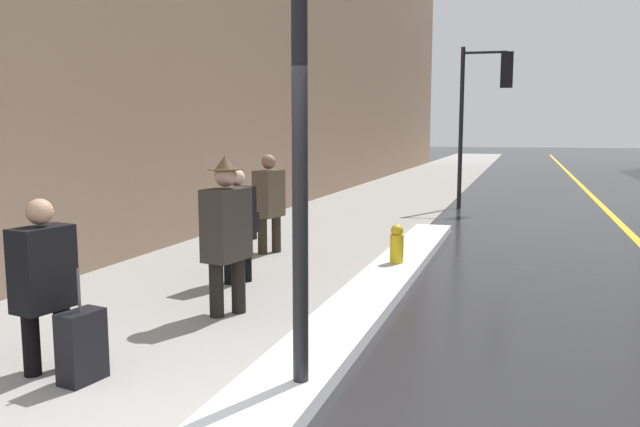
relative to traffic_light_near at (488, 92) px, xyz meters
name	(u,v)px	position (x,y,z in m)	size (l,w,h in m)	color
sidewalk_slab	(384,200)	(-2.95, 1.18, -3.03)	(4.00, 80.00, 0.01)	gray
road_centre_stripe	(604,208)	(3.05, 1.18, -3.03)	(0.16, 80.00, 0.00)	gold
snow_bank_curb	(379,286)	(-0.74, -9.26, -2.97)	(0.70, 10.17, 0.13)	white
traffic_light_near	(488,92)	(0.00, 0.00, 0.00)	(1.31, 0.37, 4.19)	black
pedestrian_in_glasses	(44,278)	(-2.78, -12.82, -2.21)	(0.36, 0.52, 1.49)	black
pedestrian_in_fedora	(226,230)	(-2.09, -10.83, -2.06)	(0.41, 0.59, 1.77)	black
pedestrian_with_shoulder_bag	(238,221)	(-2.63, -9.44, -2.18)	(0.37, 0.73, 1.55)	black
pedestrian_nearside	(269,199)	(-3.03, -7.41, -2.11)	(0.40, 0.58, 1.66)	#2A241B
rolling_suitcase	(82,347)	(-2.37, -12.89, -2.73)	(0.28, 0.39, 0.95)	black
fire_hydrant	(397,248)	(-0.74, -8.09, -2.69)	(0.20, 0.20, 0.70)	gold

